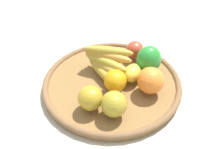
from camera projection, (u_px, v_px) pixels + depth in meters
ground_plane at (112, 86)px, 0.83m from camera, size 2.40×2.40×0.00m
basket at (112, 82)px, 0.82m from camera, size 0.46×0.46×0.03m
orange_0 at (115, 81)px, 0.75m from camera, size 0.10×0.10×0.07m
orange_1 at (151, 80)px, 0.74m from camera, size 0.11×0.11×0.08m
lemon_0 at (133, 73)px, 0.79m from camera, size 0.09×0.09×0.05m
bell_pepper at (149, 60)px, 0.81m from camera, size 0.10×0.09×0.10m
banana_bunch at (106, 61)px, 0.81m from camera, size 0.14×0.17×0.09m
apple_1 at (114, 104)px, 0.67m from camera, size 0.10×0.10×0.07m
apple_0 at (90, 98)px, 0.69m from camera, size 0.10×0.10×0.07m
apple_2 at (135, 50)px, 0.88m from camera, size 0.08×0.08×0.06m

